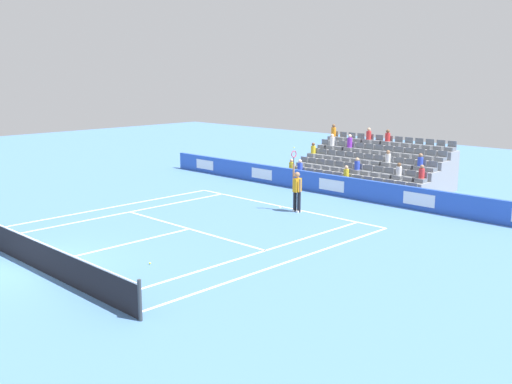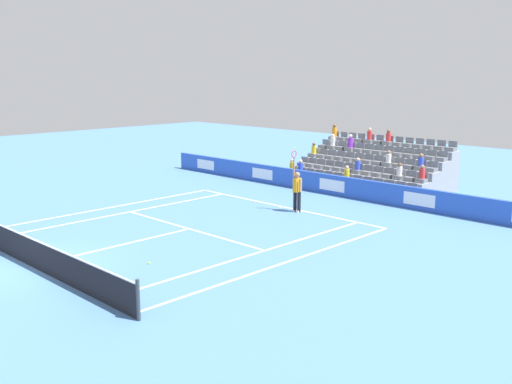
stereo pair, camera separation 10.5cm
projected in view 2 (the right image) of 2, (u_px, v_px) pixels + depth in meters
ground_plane at (31, 266)px, 18.61m from camera, size 80.00×80.00×0.00m
line_baseline at (283, 207)px, 26.90m from camera, size 10.97×0.10×0.01m
line_service at (189, 229)px, 23.07m from camera, size 8.23×0.10×0.01m
line_centre_service at (119, 245)px, 20.84m from camera, size 0.10×6.40×0.01m
line_singles_sideline_left at (121, 213)px, 25.59m from camera, size 0.10×11.89×0.01m
line_singles_sideline_right at (255, 253)px, 19.92m from camera, size 0.10×11.89×0.01m
line_doubles_sideline_left at (104, 208)px, 26.53m from camera, size 0.10×11.89×0.01m
line_doubles_sideline_right at (286, 262)px, 18.98m from camera, size 0.10×11.89×0.01m
line_centre_mark at (281, 207)px, 26.83m from camera, size 0.10×0.20×0.01m
sponsor_barrier at (333, 185)px, 29.43m from camera, size 24.17×0.22×1.01m
tennis_net at (30, 251)px, 18.51m from camera, size 11.97×0.10×1.07m
tennis_player at (297, 190)px, 25.72m from camera, size 0.53×0.37×2.85m
stadium_stand at (373, 171)px, 31.87m from camera, size 8.06×4.75×3.02m
loose_tennis_ball at (149, 263)px, 18.80m from camera, size 0.07×0.07×0.07m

